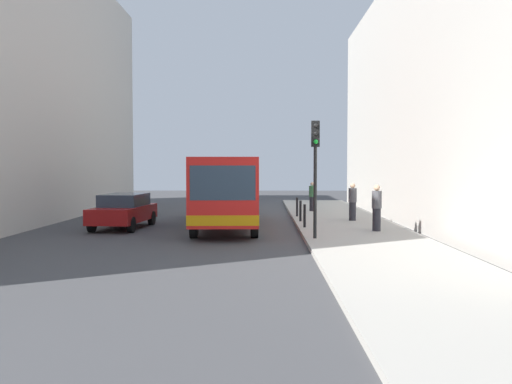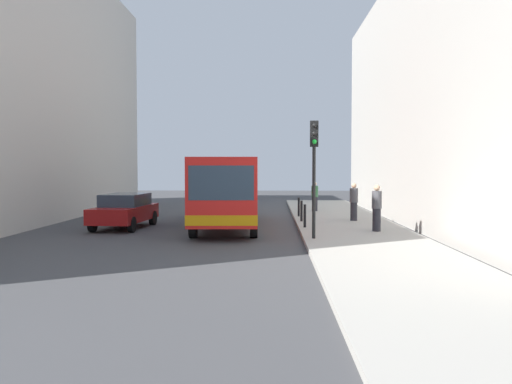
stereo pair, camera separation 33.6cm
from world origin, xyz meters
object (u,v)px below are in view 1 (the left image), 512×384
(bollard_mid, at_px, (300,211))
(pedestrian_mid_sidewalk, at_px, (353,202))
(pedestrian_near_signal, at_px, (377,208))
(traffic_light, at_px, (315,157))
(car_beside_bus, at_px, (124,210))
(bollard_far, at_px, (297,207))
(bollard_near, at_px, (305,216))
(pedestrian_far_sidewalk, at_px, (312,197))
(bus, at_px, (227,188))

(bollard_mid, relative_size, pedestrian_mid_sidewalk, 0.54)
(pedestrian_near_signal, relative_size, pedestrian_mid_sidewalk, 1.04)
(traffic_light, distance_m, bollard_mid, 6.57)
(car_beside_bus, distance_m, pedestrian_mid_sidewalk, 10.38)
(car_beside_bus, relative_size, bollard_far, 4.76)
(bollard_near, distance_m, pedestrian_mid_sidewalk, 3.82)
(bollard_mid, bearing_deg, pedestrian_far_sidewalk, 79.91)
(car_beside_bus, bearing_deg, bollard_near, 177.86)
(traffic_light, xyz_separation_m, bollard_near, (-0.10, 3.57, -2.38))
(bus, relative_size, pedestrian_near_signal, 6.14)
(pedestrian_near_signal, bearing_deg, bus, -146.03)
(bollard_near, bearing_deg, car_beside_bus, 173.41)
(bus, relative_size, pedestrian_mid_sidewalk, 6.37)
(bollard_far, bearing_deg, car_beside_bus, -151.37)
(bollard_near, height_order, pedestrian_far_sidewalk, pedestrian_far_sidewalk)
(bollard_near, bearing_deg, pedestrian_far_sidewalk, 82.89)
(pedestrian_near_signal, bearing_deg, bollard_far, 173.10)
(bollard_near, distance_m, bollard_far, 5.12)
(car_beside_bus, distance_m, bollard_near, 7.79)
(pedestrian_near_signal, bearing_deg, pedestrian_far_sidewalk, 159.71)
(bus, distance_m, bollard_near, 3.89)
(pedestrian_far_sidewalk, bearing_deg, bollard_far, 127.23)
(bus, relative_size, bollard_mid, 11.70)
(bus, xyz_separation_m, pedestrian_mid_sidewalk, (5.77, 1.23, -0.70))
(pedestrian_mid_sidewalk, bearing_deg, bollard_mid, -66.51)
(bus, bearing_deg, bollard_mid, -167.32)
(bus, distance_m, bollard_mid, 3.62)
(bollard_far, distance_m, pedestrian_near_signal, 6.99)
(bus, height_order, pedestrian_far_sidewalk, bus)
(bus, relative_size, pedestrian_far_sidewalk, 6.77)
(bollard_mid, relative_size, pedestrian_near_signal, 0.53)
(car_beside_bus, distance_m, pedestrian_far_sidewalk, 11.68)
(bollard_near, bearing_deg, pedestrian_mid_sidewalk, 49.94)
(bollard_mid, xyz_separation_m, pedestrian_far_sidewalk, (1.07, 6.00, 0.34))
(bollard_near, height_order, pedestrian_mid_sidewalk, pedestrian_mid_sidewalk)
(car_beside_bus, bearing_deg, traffic_light, 154.80)
(bollard_far, distance_m, pedestrian_mid_sidewalk, 3.32)
(bollard_mid, bearing_deg, traffic_light, -89.06)
(pedestrian_far_sidewalk, bearing_deg, bus, 111.92)
(bollard_mid, xyz_separation_m, pedestrian_near_signal, (2.71, -3.87, 0.43))
(traffic_light, distance_m, bollard_far, 9.01)
(traffic_light, bearing_deg, bollard_near, 91.61)
(bus, xyz_separation_m, pedestrian_far_sidewalk, (4.40, 6.89, -0.76))
(traffic_light, bearing_deg, bus, 123.22)
(bus, height_order, bollard_far, bus)
(traffic_light, relative_size, pedestrian_near_signal, 2.27)
(traffic_light, xyz_separation_m, pedestrian_near_signal, (2.61, 2.25, -1.95))
(pedestrian_near_signal, bearing_deg, car_beside_bus, -131.66)
(bus, distance_m, pedestrian_far_sidewalk, 8.21)
(pedestrian_near_signal, relative_size, pedestrian_far_sidewalk, 1.10)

